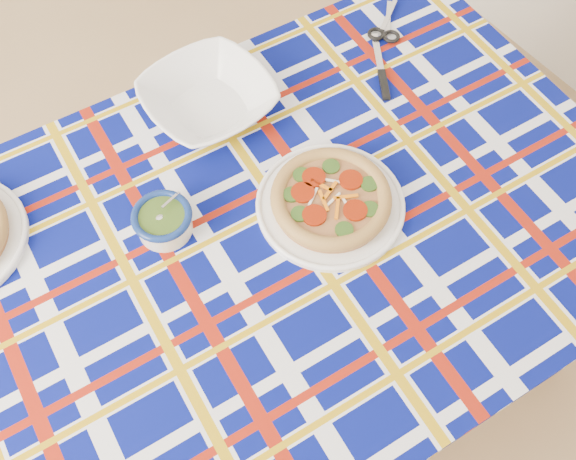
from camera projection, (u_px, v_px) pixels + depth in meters
floor at (43, 368)px, 1.79m from camera, size 4.00×4.00×0.00m
dining_table at (259, 261)px, 1.26m from camera, size 1.55×1.04×0.69m
tablecloth at (258, 255)px, 1.24m from camera, size 1.58×1.07×0.10m
main_focaccia_plate at (331, 199)px, 1.21m from camera, size 0.31×0.31×0.06m
pesto_bowl at (163, 220)px, 1.18m from camera, size 0.13×0.13×0.07m
serving_bowl at (208, 99)px, 1.33m from camera, size 0.27×0.27×0.06m
table_knife at (378, 54)px, 1.43m from camera, size 0.13×0.19×0.01m
kitchen_scissors at (389, 16)px, 1.49m from camera, size 0.18×0.17×0.01m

